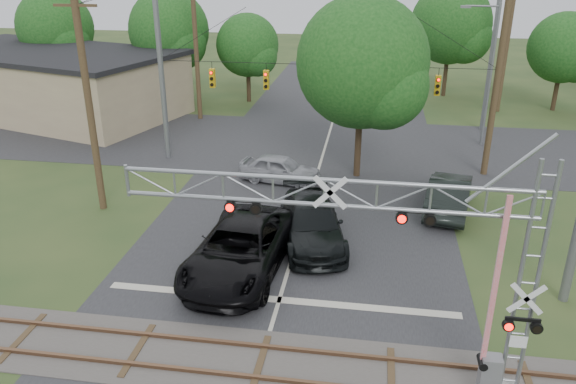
% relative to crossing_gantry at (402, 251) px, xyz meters
% --- Properties ---
extents(road_main, '(14.00, 90.00, 0.02)m').
position_rel_crossing_gantry_xyz_m(road_main, '(-3.95, 8.36, -4.49)').
color(road_main, '#272729').
rests_on(road_main, ground).
extents(road_cross, '(90.00, 12.00, 0.02)m').
position_rel_crossing_gantry_xyz_m(road_cross, '(-3.95, 22.36, -4.49)').
color(road_cross, '#272729').
rests_on(road_cross, ground).
extents(railroad_track, '(90.00, 3.20, 0.17)m').
position_rel_crossing_gantry_xyz_m(railroad_track, '(-3.95, 0.36, -4.47)').
color(railroad_track, '#44413B').
rests_on(railroad_track, ground).
extents(crossing_gantry, '(11.28, 0.92, 7.22)m').
position_rel_crossing_gantry_xyz_m(crossing_gantry, '(0.00, 0.00, 0.00)').
color(crossing_gantry, gray).
rests_on(crossing_gantry, ground).
extents(traffic_signal_span, '(19.34, 0.36, 11.50)m').
position_rel_crossing_gantry_xyz_m(traffic_signal_span, '(-3.01, 18.36, 1.14)').
color(traffic_signal_span, slate).
rests_on(traffic_signal_span, ground).
extents(pickup_black, '(3.90, 7.43, 2.00)m').
position_rel_crossing_gantry_xyz_m(pickup_black, '(-5.81, 5.68, -3.50)').
color(pickup_black, black).
rests_on(pickup_black, ground).
extents(car_dark, '(3.87, 6.57, 1.79)m').
position_rel_crossing_gantry_xyz_m(car_dark, '(-3.31, 8.63, -3.60)').
color(car_dark, black).
rests_on(car_dark, ground).
extents(sedan_silver, '(4.75, 2.60, 1.53)m').
position_rel_crossing_gantry_xyz_m(sedan_silver, '(-5.87, 15.38, -3.73)').
color(sedan_silver, gray).
rests_on(sedan_silver, ground).
extents(suv_dark, '(2.93, 5.75, 1.81)m').
position_rel_crossing_gantry_xyz_m(suv_dark, '(2.96, 12.89, -3.59)').
color(suv_dark, black).
rests_on(suv_dark, ground).
extents(commercial_building, '(23.24, 16.37, 4.93)m').
position_rel_crossing_gantry_xyz_m(commercial_building, '(-26.62, 27.43, -2.02)').
color(commercial_building, '#9C8868').
rests_on(commercial_building, ground).
extents(streetlight, '(2.40, 0.25, 9.00)m').
position_rel_crossing_gantry_xyz_m(streetlight, '(6.06, 23.90, 0.54)').
color(streetlight, slate).
rests_on(streetlight, ground).
extents(utility_poles, '(25.09, 28.02, 12.81)m').
position_rel_crossing_gantry_xyz_m(utility_poles, '(-0.73, 21.01, 1.42)').
color(utility_poles, '#422F1E').
rests_on(utility_poles, ground).
extents(treeline, '(56.73, 28.12, 9.96)m').
position_rel_crossing_gantry_xyz_m(treeline, '(-3.40, 31.45, 1.36)').
color(treeline, '#352718').
rests_on(treeline, ground).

